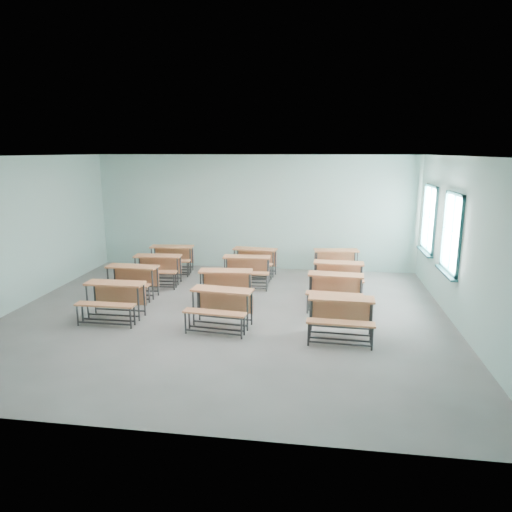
% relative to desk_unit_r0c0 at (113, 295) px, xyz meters
% --- Properties ---
extents(room, '(9.04, 8.04, 3.24)m').
position_rel_desk_unit_r0c0_xyz_m(room, '(2.26, 0.51, 1.11)').
color(room, gray).
rests_on(room, ground).
extents(desk_unit_r0c0, '(1.17, 0.78, 0.73)m').
position_rel_desk_unit_r0c0_xyz_m(desk_unit_r0c0, '(0.00, 0.00, 0.00)').
color(desk_unit_r0c0, '#CA7549').
rests_on(desk_unit_r0c0, ground).
extents(desk_unit_r0c1, '(1.24, 0.90, 0.73)m').
position_rel_desk_unit_r0c0_xyz_m(desk_unit_r0c1, '(2.21, -0.14, 0.00)').
color(desk_unit_r0c1, '#CA7549').
rests_on(desk_unit_r0c1, ground).
extents(desk_unit_r0c2, '(1.20, 0.84, 0.73)m').
position_rel_desk_unit_r0c0_xyz_m(desk_unit_r0c2, '(4.45, -0.33, 0.00)').
color(desk_unit_r0c2, '#CA7549').
rests_on(desk_unit_r0c2, ground).
extents(desk_unit_r1c0, '(1.19, 0.82, 0.73)m').
position_rel_desk_unit_r0c0_xyz_m(desk_unit_r1c0, '(-0.20, 1.34, 0.00)').
color(desk_unit_r1c0, '#CA7549').
rests_on(desk_unit_r1c0, ground).
extents(desk_unit_r1c1, '(1.23, 0.88, 0.73)m').
position_rel_desk_unit_r0c0_xyz_m(desk_unit_r1c1, '(2.01, 1.25, 0.00)').
color(desk_unit_r1c1, '#CA7549').
rests_on(desk_unit_r1c1, ground).
extents(desk_unit_r1c2, '(1.22, 0.87, 0.73)m').
position_rel_desk_unit_r0c0_xyz_m(desk_unit_r1c2, '(4.39, 1.28, 0.00)').
color(desk_unit_r1c2, '#CA7549').
rests_on(desk_unit_r1c2, ground).
extents(desk_unit_r2c0, '(1.22, 0.86, 0.73)m').
position_rel_desk_unit_r0c0_xyz_m(desk_unit_r2c0, '(0.01, 2.46, 0.00)').
color(desk_unit_r2c0, '#CA7549').
rests_on(desk_unit_r2c0, ground).
extents(desk_unit_r2c1, '(1.21, 0.84, 0.73)m').
position_rel_desk_unit_r0c0_xyz_m(desk_unit_r2c1, '(2.25, 2.67, 0.00)').
color(desk_unit_r2c1, '#CA7549').
rests_on(desk_unit_r2c1, ground).
extents(desk_unit_r2c2, '(1.20, 0.83, 0.73)m').
position_rel_desk_unit_r0c0_xyz_m(desk_unit_r2c2, '(4.49, 2.37, 0.00)').
color(desk_unit_r2c2, '#CA7549').
rests_on(desk_unit_r2c2, ground).
extents(desk_unit_r3c0, '(1.23, 0.87, 0.73)m').
position_rel_desk_unit_r0c0_xyz_m(desk_unit_r3c0, '(-0.00, 3.62, 0.00)').
color(desk_unit_r3c0, '#CA7549').
rests_on(desk_unit_r3c0, ground).
extents(desk_unit_r3c1, '(1.26, 0.92, 0.73)m').
position_rel_desk_unit_r0c0_xyz_m(desk_unit_r3c1, '(2.30, 3.61, 0.00)').
color(desk_unit_r3c1, '#CA7549').
rests_on(desk_unit_r3c1, ground).
extents(desk_unit_r3c2, '(1.26, 0.93, 0.73)m').
position_rel_desk_unit_r0c0_xyz_m(desk_unit_r3c2, '(4.49, 3.77, 0.00)').
color(desk_unit_r3c2, '#CA7549').
rests_on(desk_unit_r3c2, ground).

